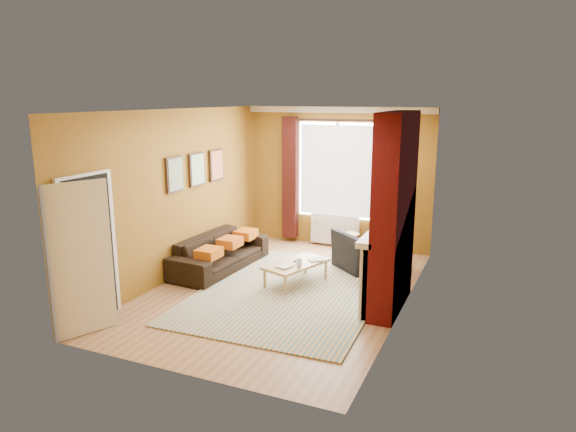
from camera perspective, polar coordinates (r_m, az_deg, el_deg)
The scene contains 12 objects.
ground at distance 8.23m, azimuth -0.70°, elevation -8.19°, with size 5.50×5.50×0.00m, color brown.
room_walls at distance 7.86m, azimuth 4.28°, elevation 1.26°, with size 3.82×5.54×2.83m.
striped_rug at distance 8.13m, azimuth 0.28°, elevation -8.37°, with size 2.82×3.83×0.02m.
sofa at distance 9.17m, azimuth -7.57°, elevation -4.02°, with size 2.09×0.82×0.61m, color black.
armchair at distance 9.19m, azimuth 9.06°, elevation -3.75°, with size 1.07×0.94×0.70m, color black.
coffee_table at distance 8.35m, azimuth 0.90°, elevation -5.46°, with size 0.89×1.23×0.37m.
wicker_stool at distance 9.96m, azimuth 6.92°, elevation -3.15°, with size 0.44×0.44×0.43m.
floor_lamp at distance 9.46m, azimuth 13.32°, elevation 2.07°, with size 0.25×0.25×1.56m.
book_a at distance 8.19m, azimuth -0.82°, elevation -5.44°, with size 0.20×0.27×0.03m, color #999999.
book_b at distance 8.55m, azimuth 3.00°, elevation -4.68°, with size 0.19×0.26×0.02m, color #999999.
mug at distance 8.09m, azimuth 1.24°, elevation -5.43°, with size 0.11×0.11×0.10m, color #999999.
tv_remote at distance 8.42m, azimuth 1.08°, elevation -4.94°, with size 0.08×0.17×0.02m.
Camera 1 is at (3.13, -7.00, 3.00)m, focal length 32.00 mm.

